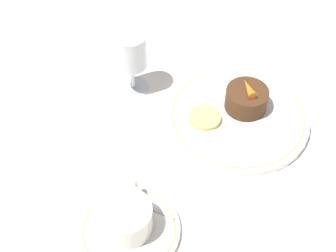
# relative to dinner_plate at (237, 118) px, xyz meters

# --- Properties ---
(ground_plane) EXTENTS (3.00, 3.00, 0.00)m
(ground_plane) POSITION_rel_dinner_plate_xyz_m (0.00, 0.02, -0.01)
(ground_plane) COLOR white
(dinner_plate) EXTENTS (0.27, 0.27, 0.01)m
(dinner_plate) POSITION_rel_dinner_plate_xyz_m (0.00, 0.00, 0.00)
(dinner_plate) COLOR white
(dinner_plate) RESTS_ON ground_plane
(saucer) EXTENTS (0.16, 0.16, 0.01)m
(saucer) POSITION_rel_dinner_plate_xyz_m (-0.27, 0.15, -0.00)
(saucer) COLOR white
(saucer) RESTS_ON ground_plane
(coffee_cup) EXTENTS (0.11, 0.08, 0.05)m
(coffee_cup) POSITION_rel_dinner_plate_xyz_m (-0.26, 0.15, 0.03)
(coffee_cup) COLOR white
(coffee_cup) RESTS_ON saucer
(spoon) EXTENTS (0.04, 0.10, 0.00)m
(spoon) POSITION_rel_dinner_plate_xyz_m (-0.22, 0.14, 0.00)
(spoon) COLOR silver
(spoon) RESTS_ON saucer
(wine_glass) EXTENTS (0.06, 0.06, 0.13)m
(wine_glass) POSITION_rel_dinner_plate_xyz_m (0.05, 0.21, 0.08)
(wine_glass) COLOR silver
(wine_glass) RESTS_ON ground_plane
(fork) EXTENTS (0.05, 0.17, 0.01)m
(fork) POSITION_rel_dinner_plate_xyz_m (-0.18, -0.01, -0.01)
(fork) COLOR silver
(fork) RESTS_ON ground_plane
(dessert_cake) EXTENTS (0.08, 0.08, 0.04)m
(dessert_cake) POSITION_rel_dinner_plate_xyz_m (0.03, -0.01, 0.03)
(dessert_cake) COLOR #4C2D19
(dessert_cake) RESTS_ON dinner_plate
(carrot_garnish) EXTENTS (0.05, 0.03, 0.02)m
(carrot_garnish) POSITION_rel_dinner_plate_xyz_m (0.03, -0.01, 0.06)
(carrot_garnish) COLOR orange
(carrot_garnish) RESTS_ON dessert_cake
(pineapple_slice) EXTENTS (0.06, 0.06, 0.01)m
(pineapple_slice) POSITION_rel_dinner_plate_xyz_m (-0.02, 0.06, 0.01)
(pineapple_slice) COLOR #EFE075
(pineapple_slice) RESTS_ON dinner_plate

